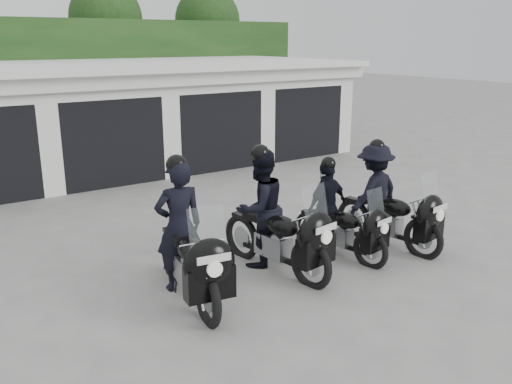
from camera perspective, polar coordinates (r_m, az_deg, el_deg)
ground at (r=9.51m, az=-2.82°, el=-6.57°), size 80.00×80.00×0.00m
garage_block at (r=16.38m, az=-17.86°, el=7.36°), size 16.40×6.80×2.96m
background_vegetation at (r=21.05m, az=-21.11°, el=12.48°), size 20.00×3.90×5.80m
police_bike_a at (r=7.75m, az=-7.32°, el=-5.33°), size 0.95×2.42×2.11m
police_bike_b at (r=8.67m, az=1.38°, el=-2.60°), size 1.06×2.39×2.09m
police_bike_c at (r=9.39m, az=8.25°, el=-2.19°), size 1.03×2.01×1.75m
police_bike_d at (r=10.01m, az=13.12°, el=-0.73°), size 1.25×2.26×1.97m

